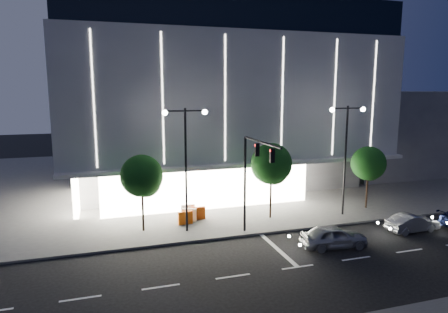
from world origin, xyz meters
name	(u,v)px	position (x,y,z in m)	size (l,w,h in m)	color
ground	(256,261)	(0.00, 0.00, 0.00)	(160.00, 160.00, 0.00)	black
sidewalk_museum	(221,175)	(5.00, 24.00, 0.07)	(70.00, 40.00, 0.15)	#474747
museum	(208,98)	(2.98, 22.31, 9.27)	(30.00, 25.80, 18.00)	#4C4C51
annex_building	(370,129)	(26.00, 24.00, 5.00)	(16.00, 20.00, 10.00)	#4C4C51
traffic_mast	(253,168)	(1.00, 3.34, 5.03)	(0.33, 5.89, 7.07)	black
street_lamp_west	(186,152)	(-3.00, 6.00, 5.96)	(3.16, 0.36, 9.00)	black
street_lamp_east	(346,144)	(10.00, 6.00, 5.96)	(3.16, 0.36, 9.00)	black
tree_left	(142,178)	(-5.97, 7.02, 4.03)	(3.02, 3.02, 5.72)	black
tree_mid	(271,166)	(4.03, 7.02, 4.33)	(3.25, 3.25, 6.15)	black
tree_right	(368,165)	(13.03, 7.02, 3.88)	(2.91, 2.91, 5.51)	black
car_lead	(334,237)	(5.63, 0.46, 0.75)	(1.76, 4.38, 1.49)	#999CA1
car_second	(412,223)	(12.77, 1.35, 0.65)	(1.38, 3.97, 1.31)	gray
barrier_a	(185,218)	(-2.82, 7.43, 0.65)	(1.10, 0.25, 1.00)	#F9630D
barrier_b	(189,215)	(-2.37, 8.07, 0.65)	(1.10, 0.25, 1.00)	white
barrier_c	(198,213)	(-1.61, 8.25, 0.65)	(1.10, 0.25, 1.00)	#E04C0C
barrier_d	(188,211)	(-2.24, 9.13, 0.65)	(1.10, 0.25, 1.00)	silver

